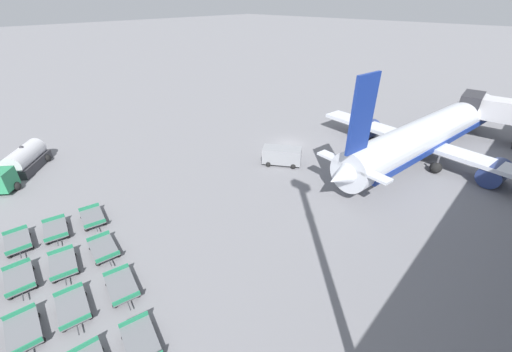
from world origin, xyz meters
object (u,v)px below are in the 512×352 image
at_px(service_van, 282,155).
at_px(baggage_dolly_row_far_col_a, 93,218).
at_px(baggage_dolly_row_mid_a_col_c, 23,332).
at_px(baggage_dolly_row_far_col_c, 122,286).
at_px(fuel_tanker_primary, 20,164).
at_px(baggage_dolly_row_mid_b_col_b, 63,264).
at_px(baggage_dolly_row_mid_a_col_b, 20,279).
at_px(baggage_dolly_row_far_col_b, 104,249).
at_px(baggage_dolly_row_far_col_d, 141,342).
at_px(baggage_dolly_row_mid_b_col_a, 56,230).
at_px(baggage_dolly_row_mid_a_col_a, 18,242).
at_px(airplane, 427,135).
at_px(baggage_dolly_row_mid_b_col_c, 73,308).

relative_size(service_van, baggage_dolly_row_far_col_a, 1.29).
height_order(baggage_dolly_row_mid_a_col_c, baggage_dolly_row_far_col_c, same).
height_order(fuel_tanker_primary, baggage_dolly_row_mid_b_col_b, fuel_tanker_primary).
height_order(baggage_dolly_row_mid_a_col_b, baggage_dolly_row_far_col_b, same).
relative_size(baggage_dolly_row_mid_b_col_b, baggage_dolly_row_far_col_d, 1.00).
relative_size(fuel_tanker_primary, baggage_dolly_row_far_col_c, 2.26).
bearing_deg(baggage_dolly_row_far_col_d, baggage_dolly_row_mid_a_col_b, -161.75).
bearing_deg(baggage_dolly_row_far_col_d, baggage_dolly_row_mid_b_col_a, 179.29).
bearing_deg(service_van, baggage_dolly_row_mid_a_col_b, -94.10).
relative_size(service_van, baggage_dolly_row_mid_b_col_b, 1.29).
relative_size(baggage_dolly_row_mid_a_col_a, baggage_dolly_row_mid_b_col_b, 1.00).
bearing_deg(baggage_dolly_row_far_col_c, baggage_dolly_row_far_col_d, -14.14).
height_order(baggage_dolly_row_mid_a_col_a, baggage_dolly_row_mid_a_col_b, same).
distance_m(fuel_tanker_primary, baggage_dolly_row_far_col_d, 28.52).
distance_m(baggage_dolly_row_mid_a_col_b, baggage_dolly_row_far_col_b, 5.48).
height_order(airplane, baggage_dolly_row_mid_b_col_b, airplane).
bearing_deg(airplane, baggage_dolly_row_mid_b_col_a, -115.69).
distance_m(baggage_dolly_row_mid_a_col_a, baggage_dolly_row_far_col_b, 7.24).
distance_m(fuel_tanker_primary, baggage_dolly_row_far_col_b, 19.45).
bearing_deg(baggage_dolly_row_mid_b_col_a, baggage_dolly_row_mid_b_col_c, -12.18).
height_order(service_van, baggage_dolly_row_far_col_d, service_van).
distance_m(baggage_dolly_row_mid_b_col_c, baggage_dolly_row_far_col_a, 9.73).
distance_m(baggage_dolly_row_mid_a_col_a, baggage_dolly_row_mid_b_col_a, 2.66).
bearing_deg(fuel_tanker_primary, baggage_dolly_row_far_col_c, -0.62).
bearing_deg(baggage_dolly_row_mid_a_col_a, baggage_dolly_row_mid_b_col_a, 76.86).
xyz_separation_m(baggage_dolly_row_mid_b_col_b, baggage_dolly_row_far_col_c, (5.05, 1.98, 0.00)).
height_order(airplane, baggage_dolly_row_far_col_a, airplane).
bearing_deg(fuel_tanker_primary, baggage_dolly_row_mid_b_col_c, -7.77).
height_order(fuel_tanker_primary, baggage_dolly_row_far_col_b, fuel_tanker_primary).
bearing_deg(baggage_dolly_row_far_col_d, baggage_dolly_row_far_col_a, 167.55).
xyz_separation_m(service_van, baggage_dolly_row_far_col_d, (8.42, -23.18, -0.64)).
xyz_separation_m(baggage_dolly_row_mid_a_col_b, baggage_dolly_row_far_col_a, (-3.35, 6.42, 0.00)).
bearing_deg(baggage_dolly_row_mid_b_col_a, service_van, 75.78).
distance_m(airplane, baggage_dolly_row_far_col_d, 36.72).
distance_m(baggage_dolly_row_mid_a_col_a, baggage_dolly_row_far_col_c, 10.90).
distance_m(baggage_dolly_row_mid_a_col_a, baggage_dolly_row_far_col_a, 5.55).
height_order(fuel_tanker_primary, service_van, fuel_tanker_primary).
xyz_separation_m(service_van, baggage_dolly_row_far_col_b, (-0.63, -21.25, -0.64)).
distance_m(airplane, baggage_dolly_row_mid_a_col_c, 41.89).
height_order(service_van, baggage_dolly_row_far_col_a, service_van).
bearing_deg(fuel_tanker_primary, baggage_dolly_row_mid_b_col_b, -6.74).
xyz_separation_m(baggage_dolly_row_mid_a_col_a, baggage_dolly_row_mid_a_col_b, (4.52, -1.00, 0.00)).
relative_size(airplane, baggage_dolly_row_mid_b_col_a, 9.62).
relative_size(airplane, baggage_dolly_row_mid_b_col_b, 9.62).
xyz_separation_m(fuel_tanker_primary, baggage_dolly_row_far_col_c, (23.94, -0.26, -0.71)).
relative_size(baggage_dolly_row_mid_a_col_a, baggage_dolly_row_mid_b_col_c, 1.00).
distance_m(baggage_dolly_row_far_col_b, baggage_dolly_row_far_col_c, 4.58).
distance_m(service_van, baggage_dolly_row_mid_a_col_a, 26.39).
xyz_separation_m(baggage_dolly_row_mid_a_col_a, baggage_dolly_row_mid_b_col_a, (0.60, 2.59, 0.00)).
height_order(baggage_dolly_row_mid_a_col_c, baggage_dolly_row_mid_b_col_c, same).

